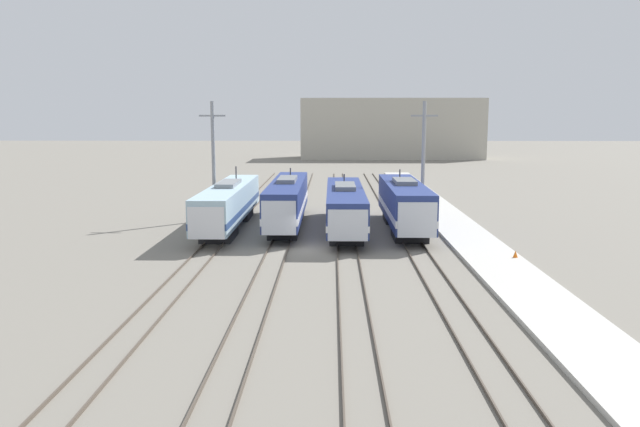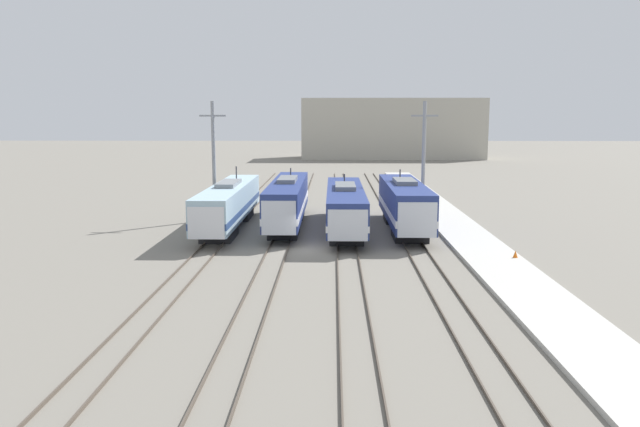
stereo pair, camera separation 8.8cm
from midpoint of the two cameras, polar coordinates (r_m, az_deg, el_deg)
ground_plane at (r=45.02m, az=-0.74°, el=-3.36°), size 400.00×400.00×0.00m
rail_pair_far_left at (r=45.85m, az=-10.14°, el=-3.18°), size 1.50×120.00×0.15m
rail_pair_center_left at (r=45.15m, az=-3.91°, el=-3.25°), size 1.51×120.00×0.15m
rail_pair_center_right at (r=44.99m, az=2.45°, el=-3.28°), size 1.51×120.00×0.15m
rail_pair_far_right at (r=45.39m, az=8.76°, el=-3.27°), size 1.50×120.00×0.15m
locomotive_far_left at (r=53.65m, az=-8.47°, el=0.79°), size 2.87×19.84×4.97m
locomotive_center_left at (r=53.98m, az=-3.08°, el=1.05°), size 2.79×18.53×4.77m
locomotive_center_right at (r=52.06m, az=2.26°, el=0.57°), size 3.08×18.94×4.38m
locomotive_far_right at (r=52.60m, az=7.70°, el=0.79°), size 3.08×16.71×4.84m
catenary_tower_left at (r=58.33m, az=-9.76°, el=4.93°), size 2.43×0.33×10.90m
catenary_tower_right at (r=57.90m, az=9.38°, el=4.91°), size 2.43×0.33×10.90m
platform at (r=46.24m, az=14.51°, el=-3.16°), size 4.00×120.00×0.26m
traffic_cone at (r=43.50m, az=17.38°, el=-3.56°), size 0.32×0.32×0.46m
depot_building at (r=144.22m, az=6.49°, el=7.72°), size 40.68×13.25×13.45m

